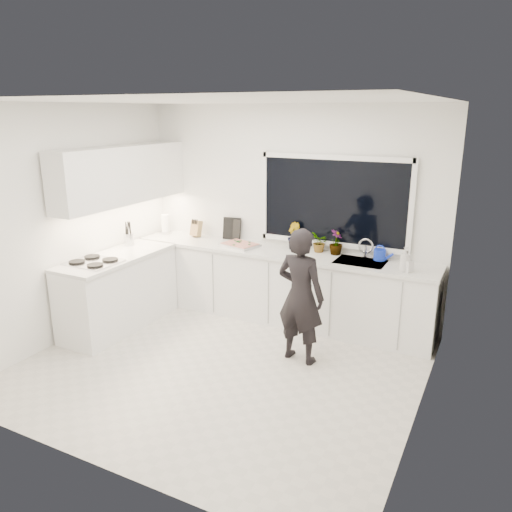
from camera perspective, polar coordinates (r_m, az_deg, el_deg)
The scene contains 25 objects.
floor at distance 5.43m, azimuth -4.03°, elevation -12.61°, with size 4.00×3.50×0.02m, color beige.
wall_back at distance 6.45m, azimuth 3.79°, elevation 4.97°, with size 4.00×0.02×2.70m, color white.
wall_left at distance 6.19m, azimuth -20.51°, elevation 3.47°, with size 0.02×3.50×2.70m, color white.
wall_right at distance 4.28m, azimuth 19.37°, elevation -1.82°, with size 0.02×3.50×2.70m, color white.
ceiling at distance 4.76m, azimuth -4.71°, elevation 17.41°, with size 4.00×3.50×0.02m, color white.
window at distance 6.18m, azimuth 8.85°, elevation 6.19°, with size 1.80×0.02×1.00m, color black.
base_cabinets_back at distance 6.42m, azimuth 2.55°, elevation -3.50°, with size 3.92×0.58×0.88m, color white.
base_cabinets_left at distance 6.44m, azimuth -15.38°, elevation -4.05°, with size 0.58×1.60×0.88m, color white.
countertop_back at distance 6.27m, azimuth 2.56°, elevation 0.43°, with size 3.94×0.62×0.04m, color silver.
countertop_left at distance 6.30m, azimuth -15.69°, elevation -0.12°, with size 0.62×1.60×0.04m, color silver.
upper_cabinets at distance 6.44m, azimuth -15.03°, elevation 8.94°, with size 0.34×2.10×0.70m, color white.
sink at distance 5.95m, azimuth 11.83°, elevation -1.08°, with size 0.58×0.42×0.14m, color silver.
faucet at distance 6.10m, azimuth 12.42°, elevation 0.85°, with size 0.03×0.03×0.22m, color silver.
stovetop at distance 6.06m, azimuth -18.06°, elevation -0.61°, with size 0.56×0.48×0.03m, color black.
person at distance 5.29m, azimuth 5.10°, elevation -4.57°, with size 0.54×0.35×1.47m, color black.
pizza_tray at distance 6.48m, azimuth -1.84°, elevation 1.27°, with size 0.46×0.34×0.03m, color #BAB9BE.
pizza at distance 6.48m, azimuth -1.84°, elevation 1.42°, with size 0.42×0.30×0.01m, color red.
watering_can at distance 6.03m, azimuth 13.95°, elevation 0.14°, with size 0.14×0.14×0.13m, color #1633D0.
paper_towel_roll at distance 7.25m, azimuth -10.33°, elevation 3.57°, with size 0.11×0.11×0.26m, color white.
knife_block at distance 7.00m, azimuth -6.84°, elevation 3.10°, with size 0.13×0.10×0.22m, color olive.
utensil_crock at distance 6.71m, azimuth -14.32°, elevation 1.87°, with size 0.13×0.13×0.16m, color #B7B7BC.
picture_frame_large at distance 6.79m, azimuth -2.56°, elevation 3.06°, with size 0.22×0.02×0.28m, color black.
picture_frame_small at distance 6.80m, azimuth -2.78°, elevation 3.17°, with size 0.25×0.02×0.30m, color black.
herb_plants at distance 6.23m, azimuth 6.85°, elevation 1.80°, with size 0.77×0.30×0.34m.
soap_bottles at distance 5.66m, azimuth 16.75°, elevation -0.53°, with size 0.17×0.15×0.27m.
Camera 1 is at (2.48, -4.06, 2.61)m, focal length 35.00 mm.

